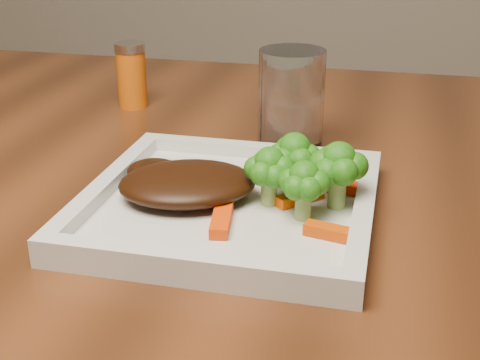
% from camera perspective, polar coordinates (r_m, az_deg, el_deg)
% --- Properties ---
extents(plate, '(0.27, 0.27, 0.01)m').
position_cam_1_polar(plate, '(0.64, -0.87, -2.46)').
color(plate, silver).
rests_on(plate, dining_table).
extents(steak, '(0.16, 0.14, 0.03)m').
position_cam_1_polar(steak, '(0.64, -4.51, -0.29)').
color(steak, black).
rests_on(steak, plate).
extents(broccoli_0, '(0.06, 0.06, 0.07)m').
position_cam_1_polar(broccoli_0, '(0.65, 4.65, 1.77)').
color(broccoli_0, '#205C0F').
rests_on(broccoli_0, plate).
extents(broccoli_1, '(0.06, 0.06, 0.06)m').
position_cam_1_polar(broccoli_1, '(0.62, 8.36, 0.41)').
color(broccoli_1, '#1C6711').
rests_on(broccoli_1, plate).
extents(broccoli_2, '(0.06, 0.06, 0.06)m').
position_cam_1_polar(broccoli_2, '(0.60, 5.45, -0.74)').
color(broccoli_2, '#2C5B0F').
rests_on(broccoli_2, plate).
extents(broccoli_3, '(0.06, 0.06, 0.06)m').
position_cam_1_polar(broccoli_3, '(0.62, 2.52, 0.52)').
color(broccoli_3, '#285F0F').
rests_on(broccoli_3, plate).
extents(carrot_1, '(0.05, 0.03, 0.01)m').
position_cam_1_polar(carrot_1, '(0.58, 8.07, -4.48)').
color(carrot_1, '#C73D03').
rests_on(carrot_1, plate).
extents(carrot_2, '(0.03, 0.06, 0.01)m').
position_cam_1_polar(carrot_2, '(0.59, -1.58, -3.37)').
color(carrot_2, '#E23603').
rests_on(carrot_2, plate).
extents(carrot_3, '(0.06, 0.03, 0.01)m').
position_cam_1_polar(carrot_3, '(0.67, 8.37, -0.51)').
color(carrot_3, '#FF2E04').
rests_on(carrot_3, plate).
extents(carrot_4, '(0.05, 0.05, 0.01)m').
position_cam_1_polar(carrot_4, '(0.69, 1.32, 0.65)').
color(carrot_4, '#D94903').
rests_on(carrot_4, plate).
extents(carrot_6, '(0.04, 0.05, 0.01)m').
position_cam_1_polar(carrot_6, '(0.64, 5.14, -1.46)').
color(carrot_6, '#FF5904').
rests_on(carrot_6, plate).
extents(spice_shaker, '(0.05, 0.05, 0.09)m').
position_cam_1_polar(spice_shaker, '(0.97, -9.24, 8.81)').
color(spice_shaker, '#C7550B').
rests_on(spice_shaker, dining_table).
extents(drinking_glass, '(0.09, 0.09, 0.12)m').
position_cam_1_polar(drinking_glass, '(0.79, 4.39, 6.74)').
color(drinking_glass, silver).
rests_on(drinking_glass, dining_table).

